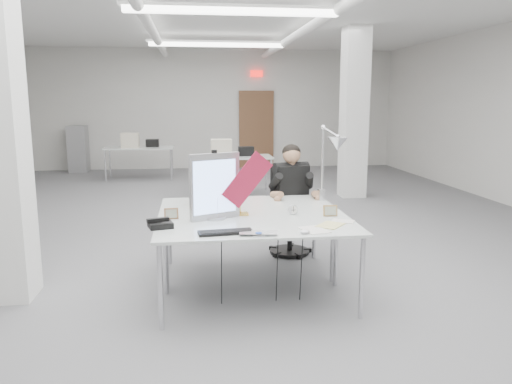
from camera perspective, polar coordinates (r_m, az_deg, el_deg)
room_shell at (r=6.92m, az=-2.37°, el=9.19°), size 10.04×14.04×3.24m
desk_main at (r=4.43m, az=0.19°, el=-3.95°), size 1.80×0.90×0.02m
desk_second at (r=5.30m, az=-1.07°, el=-1.55°), size 1.80×0.90×0.02m
bg_desk_a at (r=9.85m, az=-2.82°, el=4.01°), size 1.60×0.80×0.02m
bg_desk_b at (r=12.07m, az=-13.20°, el=4.93°), size 1.60×0.80×0.02m
filing_cabinet at (r=13.78m, az=-19.63°, el=4.66°), size 0.45×0.55×1.20m
office_chair at (r=6.01m, az=3.91°, el=-1.98°), size 0.66×0.66×1.11m
seated_person at (r=5.89m, az=4.05°, el=1.20°), size 0.65×0.75×0.97m
monitor at (r=4.61m, az=-4.73°, el=0.65°), size 0.47×0.25×0.61m
pennant at (r=4.59m, az=-1.01°, el=1.41°), size 0.49×0.09×0.53m
keyboard at (r=4.16m, az=-3.50°, el=-4.62°), size 0.47×0.20×0.02m
laptop at (r=4.06m, az=0.30°, el=-4.92°), size 0.34×0.24×0.02m
mouse at (r=4.16m, az=5.61°, el=-4.56°), size 0.10×0.08×0.03m
bankers_lamp at (r=4.79m, az=-1.86°, el=-0.63°), size 0.31×0.14×0.34m
desk_phone at (r=4.41m, az=-10.87°, el=-3.71°), size 0.24×0.23×0.05m
picture_frame_left at (r=4.71m, az=-9.66°, el=-2.44°), size 0.13×0.04×0.10m
picture_frame_right at (r=4.80m, az=8.48°, el=-2.12°), size 0.14×0.04×0.11m
desk_clock at (r=4.84m, az=4.24°, el=-2.00°), size 0.10×0.05×0.10m
paper_stack_a at (r=4.29m, az=6.65°, el=-4.31°), size 0.25×0.31×0.01m
paper_stack_b at (r=4.46m, az=8.49°, el=-3.77°), size 0.30×0.31×0.01m
paper_stack_c at (r=4.62m, az=9.90°, el=-3.30°), size 0.24×0.22×0.01m
beige_monitor at (r=5.29m, az=-4.85°, el=0.58°), size 0.50×0.48×0.37m
architect_lamp at (r=5.27m, az=8.30°, el=3.18°), size 0.46×0.71×0.87m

